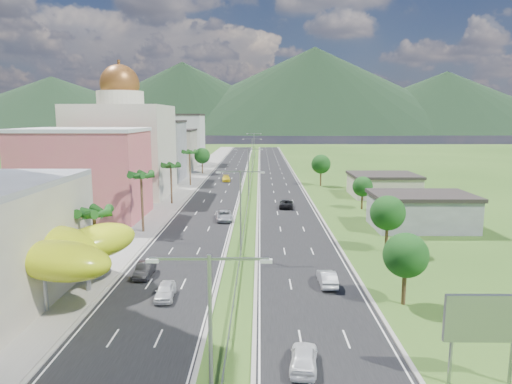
{
  "coord_description": "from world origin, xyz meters",
  "views": [
    {
      "loc": [
        2.42,
        -45.93,
        17.5
      ],
      "look_at": [
        1.87,
        17.63,
        7.0
      ],
      "focal_mm": 32.0,
      "sensor_mm": 36.0,
      "label": 1
    }
  ],
  "objects": [
    {
      "name": "ground",
      "position": [
        0.0,
        0.0,
        0.0
      ],
      "size": [
        500.0,
        500.0,
        0.0
      ],
      "primitive_type": "plane",
      "color": "#2D5119",
      "rests_on": "ground"
    },
    {
      "name": "road_left",
      "position": [
        -7.5,
        90.0,
        0.02
      ],
      "size": [
        11.0,
        260.0,
        0.04
      ],
      "primitive_type": "cube",
      "color": "black",
      "rests_on": "ground"
    },
    {
      "name": "road_right",
      "position": [
        7.5,
        90.0,
        0.02
      ],
      "size": [
        11.0,
        260.0,
        0.04
      ],
      "primitive_type": "cube",
      "color": "black",
      "rests_on": "ground"
    },
    {
      "name": "sidewalk_left",
      "position": [
        -17.0,
        90.0,
        0.06
      ],
      "size": [
        7.0,
        260.0,
        0.12
      ],
      "primitive_type": "cube",
      "color": "gray",
      "rests_on": "ground"
    },
    {
      "name": "median_guardrail",
      "position": [
        0.0,
        71.99,
        0.62
      ],
      "size": [
        0.1,
        216.06,
        0.76
      ],
      "color": "gray",
      "rests_on": "ground"
    },
    {
      "name": "streetlight_median_a",
      "position": [
        0.0,
        -25.0,
        6.75
      ],
      "size": [
        6.04,
        0.25,
        11.0
      ],
      "color": "gray",
      "rests_on": "ground"
    },
    {
      "name": "streetlight_median_b",
      "position": [
        0.0,
        10.0,
        6.75
      ],
      "size": [
        6.04,
        0.25,
        11.0
      ],
      "color": "gray",
      "rests_on": "ground"
    },
    {
      "name": "streetlight_median_c",
      "position": [
        0.0,
        50.0,
        6.75
      ],
      "size": [
        6.04,
        0.25,
        11.0
      ],
      "color": "gray",
      "rests_on": "ground"
    },
    {
      "name": "streetlight_median_d",
      "position": [
        0.0,
        95.0,
        6.75
      ],
      "size": [
        6.04,
        0.25,
        11.0
      ],
      "color": "gray",
      "rests_on": "ground"
    },
    {
      "name": "streetlight_median_e",
      "position": [
        0.0,
        140.0,
        6.75
      ],
      "size": [
        6.04,
        0.25,
        11.0
      ],
      "color": "gray",
      "rests_on": "ground"
    },
    {
      "name": "lime_canopy",
      "position": [
        -20.0,
        -4.0,
        4.99
      ],
      "size": [
        18.0,
        15.0,
        7.4
      ],
      "color": "#C6D715",
      "rests_on": "ground"
    },
    {
      "name": "pink_shophouse",
      "position": [
        -28.0,
        32.0,
        7.5
      ],
      "size": [
        20.0,
        15.0,
        15.0
      ],
      "primitive_type": "cube",
      "color": "#DA5967",
      "rests_on": "ground"
    },
    {
      "name": "domed_building",
      "position": [
        -28.0,
        55.0,
        11.35
      ],
      "size": [
        20.0,
        20.0,
        28.7
      ],
      "color": "beige",
      "rests_on": "ground"
    },
    {
      "name": "midrise_grey",
      "position": [
        -27.0,
        80.0,
        8.0
      ],
      "size": [
        16.0,
        15.0,
        16.0
      ],
      "primitive_type": "cube",
      "color": "gray",
      "rests_on": "ground"
    },
    {
      "name": "midrise_beige",
      "position": [
        -27.0,
        102.0,
        6.5
      ],
      "size": [
        16.0,
        15.0,
        13.0
      ],
      "primitive_type": "cube",
      "color": "#A19585",
      "rests_on": "ground"
    },
    {
      "name": "midrise_white",
      "position": [
        -27.0,
        125.0,
        9.0
      ],
      "size": [
        16.0,
        15.0,
        18.0
      ],
      "primitive_type": "cube",
      "color": "silver",
      "rests_on": "ground"
    },
    {
      "name": "billboard",
      "position": [
        17.0,
        -18.0,
        4.42
      ],
      "size": [
        5.2,
        0.35,
        6.2
      ],
      "color": "gray",
      "rests_on": "ground"
    },
    {
      "name": "shed_near",
      "position": [
        28.0,
        25.0,
        2.5
      ],
      "size": [
        15.0,
        10.0,
        5.0
      ],
      "primitive_type": "cube",
      "color": "gray",
      "rests_on": "ground"
    },
    {
      "name": "shed_far",
      "position": [
        30.0,
        55.0,
        2.2
      ],
      "size": [
        14.0,
        12.0,
        4.4
      ],
      "primitive_type": "cube",
      "color": "#A19585",
      "rests_on": "ground"
    },
    {
      "name": "palm_tree_b",
      "position": [
        -15.5,
        2.0,
        7.06
      ],
      "size": [
        3.6,
        3.6,
        8.1
      ],
      "color": "#47301C",
      "rests_on": "ground"
    },
    {
      "name": "palm_tree_c",
      "position": [
        -15.5,
        22.0,
        8.5
      ],
      "size": [
        3.6,
        3.6,
        9.6
      ],
      "color": "#47301C",
      "rests_on": "ground"
    },
    {
      "name": "palm_tree_d",
      "position": [
        -15.5,
        45.0,
        7.54
      ],
      "size": [
        3.6,
        3.6,
        8.6
      ],
      "color": "#47301C",
      "rests_on": "ground"
    },
    {
      "name": "palm_tree_e",
      "position": [
        -15.5,
        70.0,
        8.31
      ],
      "size": [
        3.6,
        3.6,
        9.4
      ],
      "color": "#47301C",
      "rests_on": "ground"
    },
    {
      "name": "leafy_tree_lfar",
      "position": [
        -15.5,
        95.0,
        5.58
      ],
      "size": [
        4.9,
        4.9,
        8.05
      ],
      "color": "#47301C",
      "rests_on": "ground"
    },
    {
      "name": "leafy_tree_ra",
      "position": [
        16.0,
        -5.0,
        4.78
      ],
      "size": [
        4.2,
        4.2,
        6.9
      ],
      "color": "#47301C",
      "rests_on": "ground"
    },
    {
      "name": "leafy_tree_rb",
      "position": [
        19.0,
        12.0,
        5.18
      ],
      "size": [
        4.55,
        4.55,
        7.47
      ],
      "color": "#47301C",
      "rests_on": "ground"
    },
    {
      "name": "leafy_tree_rc",
      "position": [
        22.0,
        40.0,
        4.37
      ],
      "size": [
        3.85,
        3.85,
        6.33
      ],
      "color": "#47301C",
      "rests_on": "ground"
    },
    {
      "name": "leafy_tree_rd",
      "position": [
        18.0,
        70.0,
        5.58
      ],
      "size": [
        4.9,
        4.9,
        8.05
      ],
      "color": "#47301C",
      "rests_on": "ground"
    },
    {
      "name": "mountain_ridge",
      "position": [
        60.0,
        450.0,
        0.0
      ],
      "size": [
        860.0,
        140.0,
        90.0
      ],
      "primitive_type": null,
      "color": "black",
      "rests_on": "ground"
    },
    {
      "name": "car_white_near_left",
      "position": [
        -6.78,
        -3.86,
        0.78
      ],
      "size": [
        1.95,
        4.41,
        1.48
      ],
      "primitive_type": "imported",
      "rotation": [
        0.0,
        0.0,
        0.05
      ],
      "color": "silver",
      "rests_on": "road_left"
    },
    {
      "name": "car_dark_left",
      "position": [
        -10.33,
        2.28,
        0.81
      ],
      "size": [
        1.64,
        4.66,
        1.53
      ],
      "primitive_type": "imported",
      "rotation": [
        0.0,
        0.0,
        0.0
      ],
      "color": "black",
      "rests_on": "road_left"
    },
    {
      "name": "car_silver_mid_left",
      "position": [
        -3.68,
        29.97,
        0.86
      ],
      "size": [
        3.53,
        6.21,
        1.64
      ],
      "primitive_type": "imported",
      "rotation": [
        0.0,
        0.0,
        0.14
      ],
      "color": "#A8AAB0",
      "rests_on": "road_left"
    },
    {
      "name": "car_yellow_far_left",
      "position": [
        -6.85,
        77.81,
        0.81
      ],
      "size": [
        2.66,
        5.49,
        1.54
      ],
      "primitive_type": "imported",
      "rotation": [
        0.0,
        0.0,
        0.1
      ],
      "color": "yellow",
      "rests_on": "road_left"
    },
    {
      "name": "car_white_near_right",
      "position": [
        5.52,
        -16.29,
        0.84
      ],
      "size": [
        2.47,
        4.89,
        1.6
      ],
      "primitive_type": "imported",
      "rotation": [
        0.0,
        0.0,
        3.01
      ],
      "color": "white",
      "rests_on": "road_right"
    },
    {
      "name": "car_silver_right",
      "position": [
        9.5,
        -0.23,
        0.82
      ],
      "size": [
        1.71,
        4.77,
        1.56
      ],
      "primitive_type": "imported",
      "rotation": [
        0.0,
        0.0,
        3.15
      ],
      "color": "#ADAEB5",
      "rests_on": "road_right"
    },
    {
      "name": "car_dark_far_right",
      "position": [
        7.58,
        41.25,
        0.82
      ],
      "size": [
        3.05,
        5.8,
        1.56
      ],
      "primitive_type": "imported",
      "rotation": [
        0.0,
        0.0,
        3.06
      ],
      "color": "black",
      "rests_on": "road_right"
    }
  ]
}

